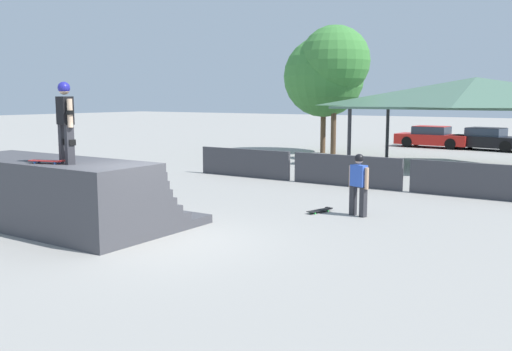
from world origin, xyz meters
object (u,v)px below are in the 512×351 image
(bystander_walking, at_px, (359,180))
(tree_beside_pavilion, at_px, (324,77))
(tree_far_back, at_px, (335,61))
(parked_car_black, at_px, (487,140))
(skater_on_deck, at_px, (65,117))
(parked_car_red, at_px, (433,137))
(skateboard_on_deck, at_px, (48,161))
(skateboard_on_ground, at_px, (320,210))

(bystander_walking, bearing_deg, tree_beside_pavilion, -42.39)
(tree_far_back, bearing_deg, bystander_walking, -61.78)
(parked_car_black, bearing_deg, skater_on_deck, -87.08)
(tree_far_back, height_order, parked_car_black, tree_far_back)
(parked_car_red, height_order, parked_car_black, same)
(skateboard_on_deck, distance_m, parked_car_black, 26.92)
(skater_on_deck, height_order, tree_beside_pavilion, tree_beside_pavilion)
(skater_on_deck, height_order, parked_car_black, skater_on_deck)
(skater_on_deck, relative_size, parked_car_black, 0.39)
(skateboard_on_ground, bearing_deg, tree_far_back, 39.76)
(tree_beside_pavilion, height_order, tree_far_back, tree_far_back)
(skateboard_on_deck, relative_size, bystander_walking, 0.53)
(skater_on_deck, height_order, skateboard_on_ground, skater_on_deck)
(tree_beside_pavilion, relative_size, parked_car_black, 1.41)
(skateboard_on_deck, xyz_separation_m, skateboard_on_ground, (3.58, 5.59, -1.59))
(skateboard_on_ground, xyz_separation_m, parked_car_red, (-3.37, 21.14, 0.54))
(skateboard_on_deck, bearing_deg, skater_on_deck, 17.70)
(skateboard_on_deck, distance_m, parked_car_red, 26.75)
(parked_car_black, bearing_deg, skateboard_on_deck, -87.71)
(skateboard_on_ground, height_order, parked_car_black, parked_car_black)
(skateboard_on_ground, height_order, tree_beside_pavilion, tree_beside_pavilion)
(bystander_walking, xyz_separation_m, tree_beside_pavilion, (-8.29, 14.33, 3.13))
(bystander_walking, relative_size, parked_car_black, 0.36)
(skater_on_deck, bearing_deg, parked_car_red, 108.03)
(tree_beside_pavilion, distance_m, parked_car_red, 8.49)
(skater_on_deck, xyz_separation_m, tree_beside_pavilion, (-4.04, 19.81, 1.49))
(parked_car_red, bearing_deg, bystander_walking, -75.36)
(skateboard_on_ground, bearing_deg, parked_car_black, 15.70)
(parked_car_red, bearing_deg, skateboard_on_ground, -78.03)
(skateboard_on_deck, distance_m, bystander_walking, 7.35)
(tree_far_back, bearing_deg, parked_car_red, 65.68)
(skateboard_on_ground, bearing_deg, skater_on_deck, 163.73)
(skater_on_deck, bearing_deg, bystander_walking, 69.98)
(bystander_walking, bearing_deg, skateboard_on_ground, 24.32)
(tree_far_back, distance_m, parked_car_black, 10.27)
(bystander_walking, bearing_deg, parked_car_red, -60.70)
(bystander_walking, relative_size, parked_car_red, 0.36)
(skater_on_deck, height_order, bystander_walking, skater_on_deck)
(skateboard_on_ground, relative_size, parked_car_black, 0.19)
(tree_far_back, xyz_separation_m, parked_car_black, (6.27, 6.96, -4.23))
(skateboard_on_ground, distance_m, tree_beside_pavilion, 16.67)
(tree_beside_pavilion, distance_m, tree_far_back, 1.12)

